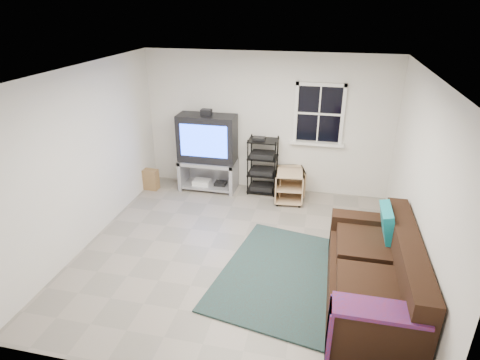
% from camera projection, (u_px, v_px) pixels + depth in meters
% --- Properties ---
extents(room, '(4.60, 4.62, 4.60)m').
position_uv_depth(room, '(319.00, 118.00, 7.16)').
color(room, gray).
rests_on(room, ground).
extents(tv_unit, '(1.08, 0.54, 1.59)m').
position_uv_depth(tv_unit, '(208.00, 146.00, 7.58)').
color(tv_unit, '#9C9CA4').
rests_on(tv_unit, ground).
extents(av_rack, '(0.55, 0.40, 1.09)m').
position_uv_depth(av_rack, '(263.00, 169.00, 7.60)').
color(av_rack, black).
rests_on(av_rack, ground).
extents(side_table_left, '(0.54, 0.54, 0.59)m').
position_uv_depth(side_table_left, '(289.00, 185.00, 7.31)').
color(side_table_left, tan).
rests_on(side_table_left, ground).
extents(side_table_right, '(0.59, 0.59, 0.56)m').
position_uv_depth(side_table_right, '(290.00, 180.00, 7.54)').
color(side_table_right, tan).
rests_on(side_table_right, ground).
extents(sofa, '(0.98, 2.21, 1.01)m').
position_uv_depth(sofa, '(375.00, 278.00, 4.80)').
color(sofa, black).
rests_on(sofa, ground).
extents(shag_rug, '(1.97, 2.45, 0.03)m').
position_uv_depth(shag_rug, '(284.00, 274.00, 5.42)').
color(shag_rug, black).
rests_on(shag_rug, ground).
extents(paper_bag, '(0.29, 0.20, 0.40)m').
position_uv_depth(paper_bag, '(151.00, 179.00, 7.82)').
color(paper_bag, olive).
rests_on(paper_bag, ground).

